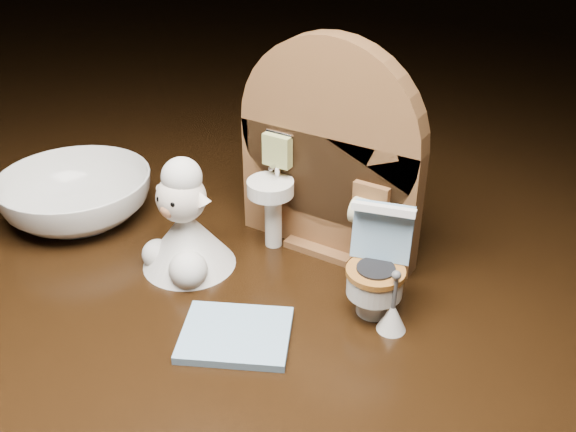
% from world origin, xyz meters
% --- Properties ---
extents(backdrop_panel, '(0.13, 0.05, 0.15)m').
position_xyz_m(backdrop_panel, '(-0.00, 0.06, 0.07)').
color(backdrop_panel, brown).
rests_on(backdrop_panel, ground).
extents(toy_toilet, '(0.04, 0.05, 0.07)m').
position_xyz_m(toy_toilet, '(0.06, 0.02, 0.03)').
color(toy_toilet, white).
rests_on(toy_toilet, ground).
extents(bath_mat, '(0.08, 0.07, 0.00)m').
position_xyz_m(bath_mat, '(0.00, -0.05, 0.00)').
color(bath_mat, '#81ABCE').
rests_on(bath_mat, ground).
extents(toilet_brush, '(0.02, 0.02, 0.04)m').
position_xyz_m(toilet_brush, '(0.08, 0.01, 0.01)').
color(toilet_brush, white).
rests_on(toilet_brush, ground).
extents(plush_lamb, '(0.06, 0.06, 0.08)m').
position_xyz_m(plush_lamb, '(-0.07, -0.01, 0.03)').
color(plush_lamb, silver).
rests_on(plush_lamb, ground).
extents(ceramic_bowl, '(0.13, 0.13, 0.04)m').
position_xyz_m(ceramic_bowl, '(-0.18, 0.00, 0.02)').
color(ceramic_bowl, white).
rests_on(ceramic_bowl, ground).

